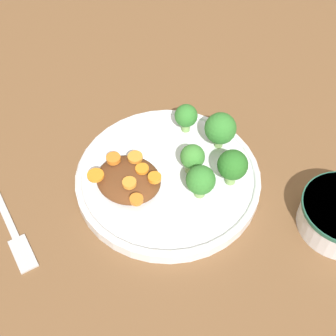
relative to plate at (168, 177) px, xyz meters
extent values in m
plane|color=brown|center=(0.00, 0.00, -0.01)|extent=(4.00, 4.00, 0.00)
cylinder|color=white|center=(0.00, 0.00, 0.00)|extent=(0.27, 0.27, 0.02)
torus|color=white|center=(0.00, 0.00, 0.01)|extent=(0.27, 0.27, 0.01)
ellipsoid|color=#5B3319|center=(-0.04, -0.05, 0.02)|extent=(0.09, 0.08, 0.03)
cylinder|color=#7FA85B|center=(0.06, -0.01, 0.02)|extent=(0.02, 0.02, 0.02)
sphere|color=#337A2D|center=(0.06, -0.01, 0.04)|extent=(0.04, 0.04, 0.04)
cylinder|color=#7FA85B|center=(0.08, 0.04, 0.02)|extent=(0.01, 0.01, 0.03)
sphere|color=#286B23|center=(0.08, 0.04, 0.04)|extent=(0.04, 0.04, 0.04)
cylinder|color=#7FA85B|center=(0.03, 0.09, 0.02)|extent=(0.01, 0.01, 0.02)
sphere|color=#337A2D|center=(0.03, 0.09, 0.04)|extent=(0.05, 0.05, 0.05)
cylinder|color=#7FA85B|center=(0.02, 0.03, 0.02)|extent=(0.02, 0.02, 0.02)
sphere|color=#3D8433|center=(0.02, 0.03, 0.04)|extent=(0.04, 0.04, 0.04)
cylinder|color=#7FA85B|center=(-0.03, 0.09, 0.02)|extent=(0.01, 0.01, 0.02)
sphere|color=#337A2D|center=(-0.03, 0.09, 0.04)|extent=(0.04, 0.04, 0.04)
cylinder|color=orange|center=(-0.02, -0.06, 0.04)|extent=(0.02, 0.02, 0.01)
cylinder|color=orange|center=(-0.07, -0.04, 0.04)|extent=(0.02, 0.02, 0.01)
cylinder|color=orange|center=(-0.04, -0.02, 0.04)|extent=(0.02, 0.02, 0.01)
cylinder|color=orange|center=(-0.07, -0.07, 0.03)|extent=(0.02, 0.02, 0.00)
cylinder|color=orange|center=(-0.02, -0.03, 0.03)|extent=(0.02, 0.02, 0.00)
cylinder|color=orange|center=(0.00, -0.03, 0.04)|extent=(0.02, 0.02, 0.01)
cylinder|color=orange|center=(0.00, -0.08, 0.04)|extent=(0.02, 0.02, 0.01)
cube|color=#BDBDBD|center=(-0.18, -0.16, -0.01)|extent=(0.12, 0.07, 0.01)
cube|color=#BDBDBD|center=(-0.10, -0.20, -0.01)|extent=(0.06, 0.05, 0.01)
camera|label=1|loc=(0.23, -0.36, 0.54)|focal=50.00mm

